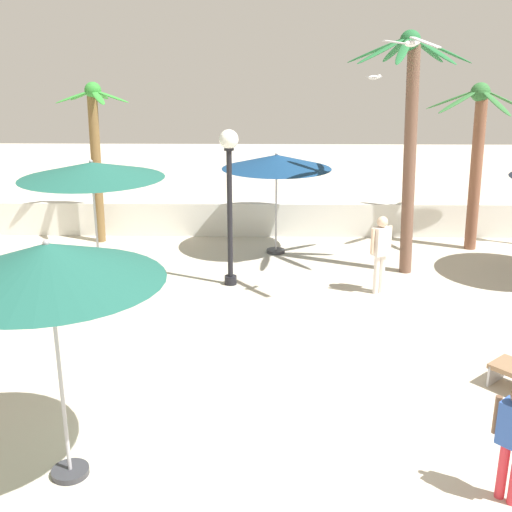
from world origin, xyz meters
TOP-DOWN VIEW (x-y plane):
  - ground_plane at (0.00, 0.00)m, footprint 56.00×56.00m
  - boundary_wall at (0.00, 9.57)m, footprint 25.20×0.30m
  - patio_umbrella_1 at (-3.51, 5.05)m, footprint 3.08×3.08m
  - patio_umbrella_2 at (0.44, 7.96)m, footprint 2.82×2.82m
  - patio_umbrella_4 at (-2.30, -1.43)m, footprint 2.68×2.68m
  - palm_tree_0 at (5.64, 8.42)m, footprint 2.60×2.59m
  - palm_tree_2 at (-4.43, 8.92)m, footprint 1.93×1.91m
  - palm_tree_3 at (3.43, 6.47)m, footprint 2.76×2.75m
  - lamp_post_0 at (-0.62, 5.53)m, footprint 0.42×0.42m
  - guest_1 at (2.69, 5.05)m, footprint 0.50×0.39m
  - seagull_0 at (2.81, 3.91)m, footprint 0.88×1.13m
  - seagull_1 at (3.21, 10.41)m, footprint 0.39×0.92m

SIDE VIEW (x-z plane):
  - ground_plane at x=0.00m, z-range 0.00..0.00m
  - boundary_wall at x=0.00m, z-range 0.00..0.96m
  - guest_1 at x=2.69m, z-range 0.19..1.95m
  - lamp_post_0 at x=-0.62m, z-range 0.61..4.15m
  - patio_umbrella_2 at x=0.44m, z-range 1.08..3.75m
  - palm_tree_2 at x=-4.43m, z-range 0.53..4.88m
  - patio_umbrella_1 at x=-3.51m, z-range 1.24..4.20m
  - palm_tree_0 at x=5.64m, z-range 0.55..4.93m
  - patio_umbrella_4 at x=-2.30m, z-range 1.28..4.43m
  - palm_tree_3 at x=3.43m, z-range 0.74..6.32m
  - seagull_1 at x=3.21m, z-range 4.34..4.48m
  - seagull_0 at x=2.81m, z-range 5.19..5.38m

